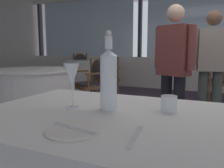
% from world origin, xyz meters
% --- Properties ---
extents(ground_plane, '(14.26, 14.26, 0.00)m').
position_xyz_m(ground_plane, '(0.00, 0.00, 0.00)').
color(ground_plane, '#47384C').
extents(window_wall_far, '(10.97, 0.14, 2.78)m').
position_xyz_m(window_wall_far, '(0.00, 3.66, 1.11)').
color(window_wall_far, silver).
rests_on(window_wall_far, ground_plane).
extents(side_plate, '(0.20, 0.20, 0.01)m').
position_xyz_m(side_plate, '(-0.24, -1.91, 0.77)').
color(side_plate, silver).
rests_on(side_plate, foreground_table).
extents(butter_knife, '(0.20, 0.06, 0.00)m').
position_xyz_m(butter_knife, '(-0.24, -1.91, 0.78)').
color(butter_knife, silver).
rests_on(butter_knife, foreground_table).
extents(dinner_fork, '(0.04, 0.20, 0.00)m').
position_xyz_m(dinner_fork, '(-0.02, -1.87, 0.77)').
color(dinner_fork, silver).
rests_on(dinner_fork, foreground_table).
extents(water_bottle, '(0.08, 0.08, 0.38)m').
position_xyz_m(water_bottle, '(-0.25, -1.59, 0.92)').
color(water_bottle, white).
rests_on(water_bottle, foreground_table).
extents(wine_glass, '(0.08, 0.08, 0.22)m').
position_xyz_m(wine_glass, '(-0.43, -1.63, 0.93)').
color(wine_glass, white).
rests_on(wine_glass, foreground_table).
extents(water_tumbler, '(0.07, 0.07, 0.07)m').
position_xyz_m(water_tumbler, '(0.02, -1.50, 0.81)').
color(water_tumbler, white).
rests_on(water_tumbler, foreground_table).
extents(background_table_0, '(1.27, 1.27, 0.77)m').
position_xyz_m(background_table_0, '(-2.24, 0.02, 0.39)').
color(background_table_0, silver).
rests_on(background_table_0, ground_plane).
extents(dining_chair_0_1, '(0.64, 0.62, 0.89)m').
position_xyz_m(dining_chair_0_1, '(-1.76, 0.97, 0.53)').
color(dining_chair_0_1, brown).
rests_on(dining_chair_0_1, ground_plane).
extents(dining_chair_1_0, '(0.57, 0.62, 0.95)m').
position_xyz_m(dining_chair_1_0, '(0.20, 2.02, 0.56)').
color(dining_chair_1_0, brown).
rests_on(dining_chair_1_0, ground_plane).
extents(background_table_3, '(1.36, 1.36, 0.77)m').
position_xyz_m(background_table_3, '(-2.67, 2.61, 0.39)').
color(background_table_3, silver).
rests_on(background_table_3, ground_plane).
extents(dining_chair_3_0, '(0.66, 0.66, 0.90)m').
position_xyz_m(dining_chair_3_0, '(-1.88, 1.84, 0.53)').
color(dining_chair_3_0, brown).
rests_on(dining_chair_3_0, ground_plane).
extents(dining_chair_3_1, '(0.66, 0.66, 0.94)m').
position_xyz_m(dining_chair_3_1, '(-3.46, 3.38, 0.55)').
color(dining_chair_3_1, brown).
rests_on(dining_chair_3_1, ground_plane).
extents(diner_person_0, '(0.52, 0.26, 1.57)m').
position_xyz_m(diner_person_0, '(0.16, 0.85, 0.89)').
color(diner_person_0, '#424C42').
rests_on(diner_person_0, ground_plane).
extents(diner_person_1, '(0.49, 0.34, 1.56)m').
position_xyz_m(diner_person_1, '(-0.23, 0.16, 0.88)').
color(diner_person_1, black).
rests_on(diner_person_1, ground_plane).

